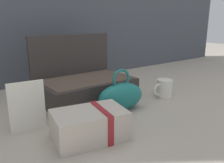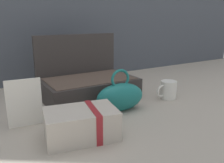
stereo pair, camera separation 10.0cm
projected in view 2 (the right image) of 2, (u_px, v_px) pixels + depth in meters
The scene contains 6 objects.
ground_plane at pixel (115, 105), 1.06m from camera, with size 6.00×6.00×0.00m, color #9E9384.
open_suitcase at pixel (87, 83), 1.16m from camera, with size 0.44×0.29×0.30m.
teal_pouch_handbag at pixel (120, 97), 0.98m from camera, with size 0.22×0.11×0.18m.
cream_toiletry_bag at pixel (82, 123), 0.76m from camera, with size 0.25×0.19×0.10m.
coffee_mug at pixel (168, 90), 1.14m from camera, with size 0.11×0.08×0.09m.
info_card_left at pixel (24, 103), 0.83m from camera, with size 0.12×0.01×0.17m, color silver.
Camera 2 is at (-0.53, -0.85, 0.38)m, focal length 37.57 mm.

